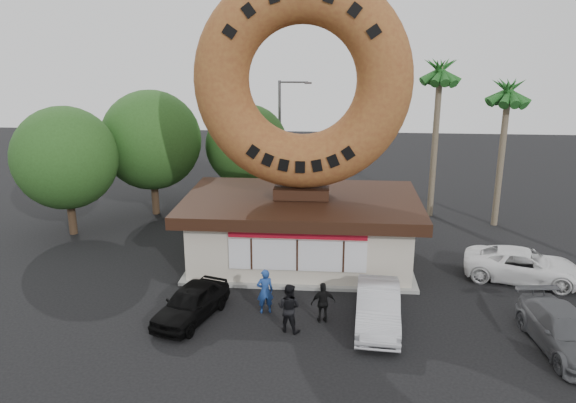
% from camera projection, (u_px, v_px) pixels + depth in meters
% --- Properties ---
extents(ground, '(90.00, 90.00, 0.00)m').
position_uv_depth(ground, '(292.00, 320.00, 21.95)').
color(ground, black).
rests_on(ground, ground).
extents(donut_shop, '(11.20, 7.20, 3.80)m').
position_uv_depth(donut_shop, '(301.00, 228.00, 27.16)').
color(donut_shop, beige).
rests_on(donut_shop, ground).
extents(giant_donut, '(9.89, 2.52, 9.89)m').
position_uv_depth(giant_donut, '(302.00, 81.00, 25.19)').
color(giant_donut, '#935F2B').
rests_on(giant_donut, donut_shop).
extents(tree_west, '(6.00, 6.00, 7.65)m').
position_uv_depth(tree_west, '(151.00, 140.00, 33.79)').
color(tree_west, '#473321').
rests_on(tree_west, ground).
extents(tree_mid, '(5.20, 5.20, 6.63)m').
position_uv_depth(tree_mid, '(247.00, 145.00, 35.45)').
color(tree_mid, '#473321').
rests_on(tree_mid, ground).
extents(tree_far, '(5.60, 5.60, 7.14)m').
position_uv_depth(tree_far, '(65.00, 158.00, 30.33)').
color(tree_far, '#473321').
rests_on(tree_far, ground).
extents(palm_near, '(2.60, 2.60, 9.75)m').
position_uv_depth(palm_near, '(440.00, 77.00, 32.35)').
color(palm_near, '#726651').
rests_on(palm_near, ground).
extents(palm_far, '(2.60, 2.60, 8.75)m').
position_uv_depth(palm_far, '(508.00, 96.00, 30.91)').
color(palm_far, '#726651').
rests_on(palm_far, ground).
extents(street_lamp, '(2.11, 0.20, 8.00)m').
position_uv_depth(street_lamp, '(282.00, 136.00, 36.11)').
color(street_lamp, '#59595E').
rests_on(street_lamp, ground).
extents(person_left, '(0.78, 0.63, 1.86)m').
position_uv_depth(person_left, '(265.00, 291.00, 22.32)').
color(person_left, navy).
rests_on(person_left, ground).
extents(person_center, '(1.11, 0.98, 1.89)m').
position_uv_depth(person_center, '(289.00, 308.00, 20.92)').
color(person_center, black).
rests_on(person_center, ground).
extents(person_right, '(1.03, 0.64, 1.64)m').
position_uv_depth(person_right, '(323.00, 303.00, 21.61)').
color(person_right, black).
rests_on(person_right, ground).
extents(car_black, '(2.77, 4.32, 1.37)m').
position_uv_depth(car_black, '(191.00, 303.00, 21.89)').
color(car_black, black).
rests_on(car_black, ground).
extents(car_silver, '(1.91, 4.73, 1.53)m').
position_uv_depth(car_silver, '(378.00, 307.00, 21.37)').
color(car_silver, '#B5B5BB').
rests_on(car_silver, ground).
extents(car_grey, '(2.45, 5.01, 1.40)m').
position_uv_depth(car_grey, '(564.00, 331.00, 19.76)').
color(car_grey, '#56575B').
rests_on(car_grey, ground).
extents(car_white, '(5.66, 3.70, 1.45)m').
position_uv_depth(car_white, '(524.00, 265.00, 25.34)').
color(car_white, white).
rests_on(car_white, ground).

